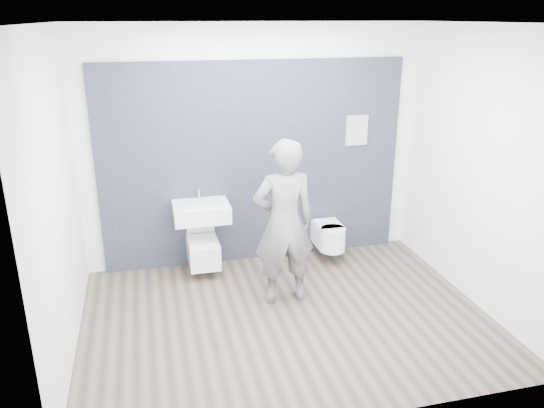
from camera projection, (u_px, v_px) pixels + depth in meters
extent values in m
plane|color=brown|center=(286.00, 317.00, 5.32)|extent=(4.00, 4.00, 0.00)
plane|color=white|center=(254.00, 147.00, 6.22)|extent=(4.00, 0.00, 4.00)
plane|color=white|center=(349.00, 250.00, 3.48)|extent=(4.00, 0.00, 4.00)
plane|color=white|center=(56.00, 201.00, 4.40)|extent=(0.00, 3.00, 3.00)
plane|color=white|center=(480.00, 170.00, 5.30)|extent=(0.00, 3.00, 3.00)
plane|color=white|center=(289.00, 23.00, 4.38)|extent=(4.00, 4.00, 0.00)
cube|color=black|center=(255.00, 256.00, 6.66)|extent=(3.60, 0.06, 2.40)
cube|color=white|center=(201.00, 212.00, 6.01)|extent=(0.63, 0.47, 0.19)
cube|color=silver|center=(201.00, 205.00, 5.97)|extent=(0.44, 0.31, 0.03)
cylinder|color=silver|center=(199.00, 193.00, 6.12)|extent=(0.02, 0.02, 0.16)
cylinder|color=silver|center=(199.00, 188.00, 6.05)|extent=(0.02, 0.10, 0.02)
cylinder|color=silver|center=(200.00, 218.00, 6.26)|extent=(0.04, 0.04, 0.13)
cube|color=white|center=(203.00, 252.00, 6.17)|extent=(0.35, 0.50, 0.29)
cylinder|color=silver|center=(203.00, 243.00, 6.09)|extent=(0.25, 0.25, 0.03)
cube|color=white|center=(203.00, 241.00, 6.08)|extent=(0.33, 0.40, 0.02)
cube|color=white|center=(200.00, 219.00, 6.20)|extent=(0.33, 0.10, 0.36)
cube|color=silver|center=(201.00, 253.00, 6.40)|extent=(0.09, 0.06, 0.08)
cube|color=white|center=(327.00, 234.00, 6.56)|extent=(0.31, 0.37, 0.26)
cylinder|color=white|center=(332.00, 240.00, 6.40)|extent=(0.31, 0.31, 0.26)
cube|color=white|center=(328.00, 224.00, 6.49)|extent=(0.30, 0.35, 0.03)
cylinder|color=white|center=(333.00, 229.00, 6.33)|extent=(0.30, 0.30, 0.03)
cube|color=silver|center=(323.00, 236.00, 6.74)|extent=(0.09, 0.06, 0.08)
cube|color=silver|center=(350.00, 248.00, 6.91)|extent=(0.27, 0.03, 0.36)
imported|color=slate|center=(284.00, 223.00, 5.37)|extent=(0.65, 0.43, 1.75)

